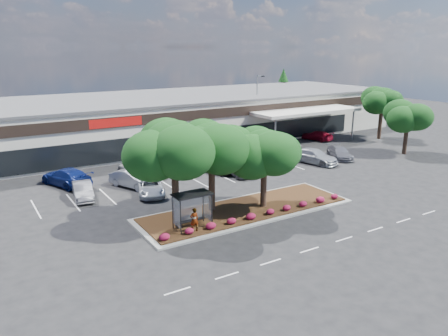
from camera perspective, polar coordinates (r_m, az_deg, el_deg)
ground at (r=33.92m, az=9.55°, el=-7.03°), size 160.00×160.00×0.00m
retail_store at (r=61.79m, az=-11.36°, el=6.16°), size 80.40×25.20×6.25m
landscape_island at (r=35.64m, az=2.88°, el=-5.47°), size 18.00×6.00×0.26m
lane_markings at (r=41.72m, az=0.01°, el=-2.45°), size 33.12×20.06×0.01m
shrub_row at (r=33.92m, az=4.90°, el=-5.93°), size 17.00×0.80×0.50m
bus_shelter at (r=31.39m, az=-4.31°, el=-4.21°), size 2.75×1.55×2.59m
island_tree_west at (r=31.93m, az=-6.45°, el=-0.34°), size 7.20×7.20×7.89m
island_tree_mid at (r=34.16m, az=-1.63°, el=0.31°), size 6.60×6.60×7.32m
island_tree_east at (r=35.19m, az=5.25°, el=0.01°), size 5.80×5.80×6.50m
tree_east_near at (r=58.38m, az=22.76°, el=4.82°), size 5.60×5.60×6.51m
tree_east_far at (r=67.01m, az=19.84°, el=6.83°), size 6.40×6.40×7.62m
conifer_north_east at (r=87.33m, az=7.71°, el=9.88°), size 3.96×3.96×9.00m
person_waiting at (r=31.04m, az=-3.91°, el=-6.76°), size 0.67×0.47×1.75m
light_pole at (r=64.08m, az=4.36°, el=7.51°), size 1.43×0.52×9.06m
car_0 at (r=40.27m, az=-17.96°, el=-2.82°), size 2.19×4.62×1.46m
car_1 at (r=42.25m, az=-11.79°, el=-1.40°), size 3.64×5.27×1.65m
car_2 at (r=39.96m, az=-9.60°, el=-2.49°), size 3.53×5.32×1.36m
car_4 at (r=46.43m, az=-1.00°, el=0.31°), size 3.89×5.50×1.39m
car_5 at (r=45.37m, az=1.63°, el=0.07°), size 2.14×4.77×1.59m
car_6 at (r=49.10m, az=5.50°, el=1.16°), size 3.56×5.89×1.53m
car_7 at (r=50.96m, az=11.73°, el=1.50°), size 3.68×6.03×1.63m
car_8 at (r=53.94m, az=14.87°, el=1.95°), size 3.81×5.24×1.41m
car_9 at (r=44.49m, az=-19.89°, el=-1.11°), size 4.41×6.38×1.71m
car_10 at (r=45.93m, az=-11.01°, el=-0.04°), size 3.83×6.09×1.57m
car_11 at (r=45.93m, az=-11.57°, el=-0.21°), size 2.76×4.37×1.36m
car_12 at (r=50.58m, az=-2.79°, el=1.66°), size 3.17×5.84×1.55m
car_13 at (r=50.84m, az=0.99°, el=1.81°), size 4.91×6.57×1.66m
car_14 at (r=51.94m, az=0.31°, el=2.09°), size 4.05×6.08×1.64m
car_15 at (r=55.23m, az=4.15°, el=2.70°), size 3.94×5.23×1.32m
car_16 at (r=58.42m, az=6.52°, el=3.38°), size 2.92×5.22×1.38m
car_17 at (r=63.97m, az=12.05°, el=4.18°), size 2.90×4.96×1.35m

